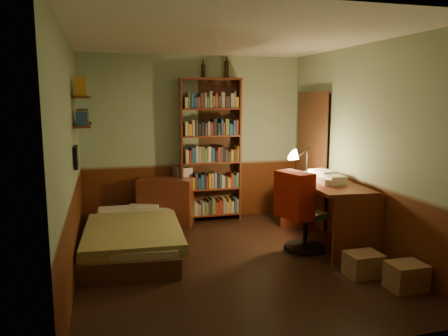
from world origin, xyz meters
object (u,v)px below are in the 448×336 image
object	(u,v)px
bed	(132,227)
cardboard_box_a	(406,276)
mini_stereo	(183,172)
bookshelf	(211,150)
desk	(326,212)
cardboard_box_b	(363,264)
office_chair	(306,213)
desk_lamp	(307,158)
dresser	(166,202)

from	to	relation	value
bed	cardboard_box_a	xyz separation A→B (m)	(2.62, -1.94, -0.17)
mini_stereo	bookshelf	distance (m)	0.56
bookshelf	desk	bearing A→B (deg)	-44.93
bookshelf	cardboard_box_b	distance (m)	3.03
office_chair	desk_lamp	bearing A→B (deg)	47.99
bed	desk	bearing A→B (deg)	-3.20
office_chair	cardboard_box_a	distance (m)	1.48
bookshelf	desk	distance (m)	2.08
mini_stereo	desk	xyz separation A→B (m)	(1.65, -1.58, -0.37)
office_chair	cardboard_box_a	bearing A→B (deg)	-86.72
mini_stereo	cardboard_box_b	distance (m)	3.16
dresser	cardboard_box_a	xyz separation A→B (m)	(2.04, -2.98, -0.22)
bookshelf	office_chair	xyz separation A→B (m)	(0.83, -1.71, -0.64)
mini_stereo	desk_lamp	bearing A→B (deg)	-49.65
office_chair	bed	bearing A→B (deg)	148.81
dresser	desk	size ratio (longest dim) A/B	0.51
desk_lamp	cardboard_box_a	world-z (taller)	desk_lamp
dresser	desk	bearing A→B (deg)	-15.33
desk	bed	bearing A→B (deg)	176.11
bed	dresser	distance (m)	1.20
dresser	mini_stereo	world-z (taller)	mini_stereo
mini_stereo	desk_lamp	distance (m)	1.98
desk	desk_lamp	world-z (taller)	desk_lamp
desk	cardboard_box_a	xyz separation A→B (m)	(0.10, -1.52, -0.29)
bed	mini_stereo	xyz separation A→B (m)	(0.87, 1.17, 0.49)
dresser	office_chair	distance (m)	2.26
desk_lamp	office_chair	bearing A→B (deg)	-114.25
cardboard_box_a	cardboard_box_b	world-z (taller)	cardboard_box_a
bed	dresser	bearing A→B (deg)	66.88
cardboard_box_b	mini_stereo	bearing A→B (deg)	119.52
bookshelf	cardboard_box_a	world-z (taller)	bookshelf
mini_stereo	cardboard_box_b	size ratio (longest dim) A/B	0.71
office_chair	cardboard_box_b	world-z (taller)	office_chair
office_chair	bookshelf	bearing A→B (deg)	99.76
mini_stereo	cardboard_box_b	bearing A→B (deg)	-72.07
desk_lamp	office_chair	xyz separation A→B (m)	(-0.26, -0.54, -0.63)
bed	desk	world-z (taller)	desk
dresser	desk	distance (m)	2.43
dresser	desk_lamp	bearing A→B (deg)	-9.03
bed	desk_lamp	xyz separation A→B (m)	(2.41, -0.04, 0.80)
bed	cardboard_box_b	distance (m)	2.84
office_chair	cardboard_box_b	distance (m)	1.04
bookshelf	dresser	bearing A→B (deg)	-166.37
bed	dresser	size ratio (longest dim) A/B	2.54
cardboard_box_b	cardboard_box_a	bearing A→B (deg)	-61.27
cardboard_box_a	desk	bearing A→B (deg)	93.64
cardboard_box_a	desk_lamp	bearing A→B (deg)	96.34
desk_lamp	cardboard_box_b	size ratio (longest dim) A/B	1.40
dresser	desk	world-z (taller)	desk
bed	desk	size ratio (longest dim) A/B	1.30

